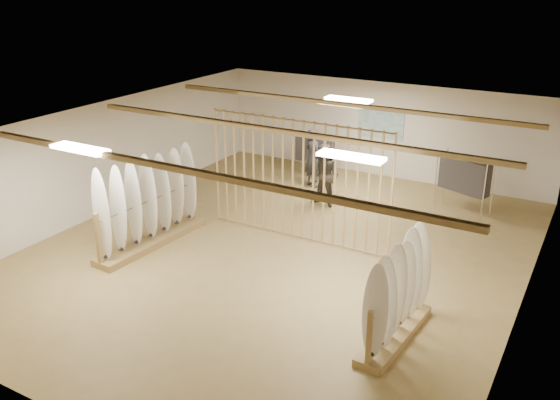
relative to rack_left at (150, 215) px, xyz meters
The scene contains 16 objects.
floor 3.00m from the rack_left, 23.22° to the left, with size 12.00×12.00×0.00m, color #9D824C.
ceiling 3.58m from the rack_left, 23.22° to the left, with size 12.00×12.00×0.00m, color gray.
wall_back 7.66m from the rack_left, 69.49° to the left, with size 12.00×12.00×0.00m, color white.
wall_front 5.58m from the rack_left, 61.14° to the right, with size 12.00×12.00×0.00m, color white.
wall_left 2.68m from the rack_left, 153.75° to the left, with size 12.00×12.00×0.00m, color white.
wall_right 7.79m from the rack_left, ahead, with size 12.00×12.00×0.00m, color white.
ceiling_slats 3.53m from the rack_left, 23.22° to the left, with size 9.50×6.12×0.10m, color #9A7C46.
light_panels 3.54m from the rack_left, 23.22° to the left, with size 1.20×0.35×0.06m, color white.
bamboo_partition 3.38m from the rack_left, 36.06° to the left, with size 4.45×0.05×2.78m.
poster 7.66m from the rack_left, 69.43° to the left, with size 1.40×0.03×0.90m, color teal.
rack_left is the anchor object (origin of this frame).
rack_right 6.05m from the rack_left, ahead, with size 0.63×2.22×1.77m.
clothing_rack_a 6.08m from the rack_left, 79.42° to the left, with size 1.26×0.33×1.35m.
clothing_rack_b 7.78m from the rack_left, 44.18° to the left, with size 1.34×0.79×1.50m.
shopper_a 5.45m from the rack_left, 75.00° to the left, with size 0.70×0.47×1.91m, color #2C2B34.
shopper_b 4.69m from the rack_left, 59.76° to the left, with size 0.91×0.71×1.88m, color #3D382F.
Camera 1 is at (5.83, -10.24, 5.78)m, focal length 38.00 mm.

